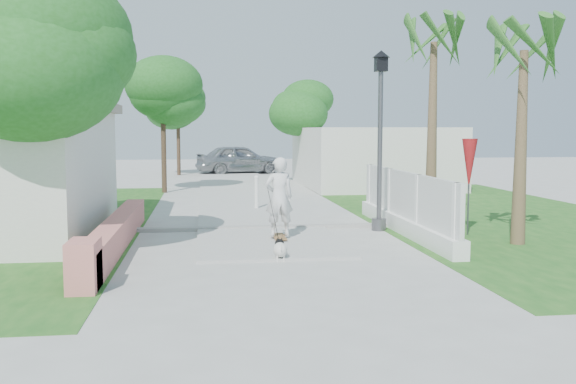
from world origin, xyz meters
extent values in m
plane|color=#B7B7B2|center=(0.00, 0.00, 0.00)|extent=(90.00, 90.00, 0.00)
cube|color=#B7B7B2|center=(0.00, 20.00, 0.03)|extent=(3.20, 36.00, 0.06)
cube|color=#999993|center=(0.00, 6.00, 0.05)|extent=(6.50, 0.25, 0.10)
cube|color=#1F581B|center=(7.00, 8.00, 0.01)|extent=(8.00, 20.00, 0.01)
cube|color=tan|center=(-3.30, 4.00, 0.30)|extent=(0.45, 8.00, 0.60)
cube|color=tan|center=(-3.30, 0.20, 0.40)|extent=(0.45, 0.80, 0.80)
cube|color=white|center=(3.40, 5.00, 0.20)|extent=(0.35, 7.00, 0.40)
cube|color=white|center=(3.40, 5.00, 0.95)|extent=(0.10, 7.00, 1.10)
cube|color=white|center=(3.40, 1.80, 0.75)|extent=(0.14, 0.14, 1.50)
cube|color=white|center=(3.40, 4.00, 0.75)|extent=(0.14, 0.14, 1.50)
cube|color=white|center=(3.40, 6.20, 0.75)|extent=(0.14, 0.14, 1.50)
cube|color=white|center=(3.40, 8.20, 0.75)|extent=(0.14, 0.14, 1.50)
cube|color=silver|center=(6.00, 18.00, 1.30)|extent=(6.00, 8.00, 2.60)
cylinder|color=#59595E|center=(2.90, 5.50, 0.15)|extent=(0.36, 0.36, 0.30)
cylinder|color=#59595E|center=(2.90, 5.50, 2.00)|extent=(0.12, 0.12, 4.00)
cube|color=black|center=(2.90, 5.50, 4.10)|extent=(0.28, 0.28, 0.35)
cone|color=black|center=(2.90, 5.50, 4.35)|extent=(0.44, 0.44, 0.18)
cylinder|color=white|center=(0.20, 10.00, 0.50)|extent=(0.12, 0.12, 1.00)
sphere|color=white|center=(0.20, 10.00, 1.02)|extent=(0.14, 0.14, 0.14)
cylinder|color=#59595E|center=(4.80, 4.50, 1.00)|extent=(0.04, 0.04, 2.00)
cone|color=#B31921|center=(4.80, 4.50, 1.70)|extent=(0.36, 0.36, 1.20)
cylinder|color=#4C3826|center=(-4.50, 3.00, 1.92)|extent=(0.20, 0.20, 3.85)
ellipsoid|color=#1D5A19|center=(-4.50, 3.00, 3.58)|extent=(3.60, 3.60, 2.70)
ellipsoid|color=#1D5A19|center=(-4.30, 2.80, 3.92)|extent=(3.06, 3.06, 2.30)
ellipsoid|color=#1D5A19|center=(-4.70, 3.20, 4.28)|extent=(2.70, 2.70, 2.02)
cylinder|color=#4C3826|center=(-5.50, 8.50, 1.75)|extent=(0.20, 0.20, 3.50)
ellipsoid|color=#1D5A19|center=(-5.50, 8.50, 3.25)|extent=(3.20, 3.20, 2.40)
ellipsoid|color=#1D5A19|center=(-5.30, 8.30, 3.60)|extent=(2.72, 2.72, 2.05)
ellipsoid|color=#1D5A19|center=(-5.70, 8.70, 3.95)|extent=(2.40, 2.40, 1.79)
cylinder|color=#4C3826|center=(-3.00, 16.00, 1.92)|extent=(0.20, 0.20, 3.85)
ellipsoid|color=#1D5A19|center=(-3.00, 16.00, 3.58)|extent=(3.40, 3.40, 2.55)
ellipsoid|color=#1D5A19|center=(-2.80, 15.80, 3.92)|extent=(2.89, 2.89, 2.18)
ellipsoid|color=#1D5A19|center=(-3.20, 16.20, 4.28)|extent=(2.55, 2.55, 1.90)
cylinder|color=#4C3826|center=(3.20, 20.00, 1.75)|extent=(0.20, 0.20, 3.50)
ellipsoid|color=#1D5A19|center=(3.20, 20.00, 3.25)|extent=(3.00, 3.00, 2.25)
ellipsoid|color=#1D5A19|center=(3.40, 19.80, 3.60)|extent=(2.55, 2.55, 1.92)
ellipsoid|color=#1D5A19|center=(3.00, 20.20, 3.95)|extent=(2.25, 2.25, 1.68)
cylinder|color=#4C3826|center=(-2.80, 26.00, 1.92)|extent=(0.20, 0.20, 3.85)
ellipsoid|color=#1D5A19|center=(-2.80, 26.00, 3.58)|extent=(3.20, 3.20, 2.40)
ellipsoid|color=#1D5A19|center=(-2.60, 25.80, 3.92)|extent=(2.72, 2.72, 2.05)
ellipsoid|color=#1D5A19|center=(-3.00, 26.20, 4.28)|extent=(2.40, 2.40, 1.79)
cone|color=brown|center=(4.60, 6.50, 2.40)|extent=(0.32, 0.32, 4.80)
cone|color=brown|center=(5.40, 3.20, 2.10)|extent=(0.32, 0.32, 4.20)
cube|color=olive|center=(0.25, 4.30, 0.10)|extent=(0.37, 0.95, 0.02)
imported|color=silver|center=(0.25, 4.30, 1.00)|extent=(0.70, 0.50, 1.78)
cylinder|color=gray|center=(0.16, 3.97, 0.04)|extent=(0.03, 0.07, 0.07)
cylinder|color=gray|center=(0.33, 3.97, 0.04)|extent=(0.03, 0.07, 0.07)
cylinder|color=gray|center=(0.16, 4.64, 0.04)|extent=(0.03, 0.07, 0.07)
cylinder|color=gray|center=(0.33, 4.64, 0.04)|extent=(0.03, 0.07, 0.07)
ellipsoid|color=silver|center=(0.01, 2.12, 0.21)|extent=(0.29, 0.46, 0.28)
sphere|color=black|center=(0.02, 2.33, 0.30)|extent=(0.18, 0.18, 0.18)
sphere|color=silver|center=(0.02, 2.41, 0.28)|extent=(0.08, 0.08, 0.08)
cone|color=black|center=(-0.02, 2.33, 0.38)|extent=(0.05, 0.05, 0.06)
cone|color=black|center=(0.06, 2.33, 0.38)|extent=(0.05, 0.05, 0.06)
cylinder|color=silver|center=(-0.05, 2.22, 0.06)|extent=(0.04, 0.04, 0.13)
cylinder|color=silver|center=(0.08, 2.22, 0.06)|extent=(0.04, 0.04, 0.13)
cylinder|color=silver|center=(-0.06, 2.01, 0.06)|extent=(0.04, 0.04, 0.13)
cylinder|color=silver|center=(0.07, 2.01, 0.06)|extent=(0.04, 0.04, 0.13)
cylinder|color=silver|center=(0.00, 1.90, 0.29)|extent=(0.03, 0.11, 0.11)
imported|color=#AEB0B6|center=(0.61, 26.74, 0.83)|extent=(5.18, 2.89, 1.66)
camera|label=1|loc=(-1.43, -9.94, 2.51)|focal=40.00mm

